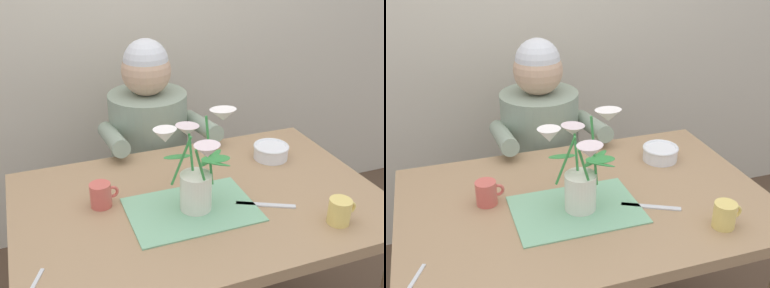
# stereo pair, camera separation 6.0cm
# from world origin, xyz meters

# --- Properties ---
(dining_table) EXTENTS (1.20, 0.80, 0.74)m
(dining_table) POSITION_xyz_m (0.00, 0.00, 0.64)
(dining_table) COLOR #9E7A56
(dining_table) RESTS_ON ground_plane
(seated_person) EXTENTS (0.45, 0.47, 1.14)m
(seated_person) POSITION_xyz_m (0.00, 0.62, 0.56)
(seated_person) COLOR #4C4C56
(seated_person) RESTS_ON ground_plane
(striped_placemat) EXTENTS (0.40, 0.28, 0.00)m
(striped_placemat) POSITION_xyz_m (-0.05, -0.05, 0.74)
(striped_placemat) COLOR #7AB289
(striped_placemat) RESTS_ON dining_table
(flower_vase) EXTENTS (0.27, 0.29, 0.33)m
(flower_vase) POSITION_xyz_m (-0.03, -0.05, 0.89)
(flower_vase) COLOR silver
(flower_vase) RESTS_ON dining_table
(ceramic_bowl) EXTENTS (0.14, 0.14, 0.06)m
(ceramic_bowl) POSITION_xyz_m (0.36, 0.18, 0.77)
(ceramic_bowl) COLOR white
(ceramic_bowl) RESTS_ON dining_table
(dinner_knife) EXTENTS (0.18, 0.10, 0.00)m
(dinner_knife) POSITION_xyz_m (0.18, -0.11, 0.74)
(dinner_knife) COLOR silver
(dinner_knife) RESTS_ON dining_table
(ceramic_mug) EXTENTS (0.09, 0.07, 0.08)m
(ceramic_mug) POSITION_xyz_m (-0.31, 0.07, 0.78)
(ceramic_mug) COLOR #CC564C
(ceramic_mug) RESTS_ON dining_table
(coffee_cup) EXTENTS (0.09, 0.07, 0.08)m
(coffee_cup) POSITION_xyz_m (0.34, -0.27, 0.78)
(coffee_cup) COLOR #E5C666
(coffee_cup) RESTS_ON dining_table
(spoon_0) EXTENTS (0.06, 0.11, 0.01)m
(spoon_0) POSITION_xyz_m (-0.55, -0.24, 0.74)
(spoon_0) COLOR silver
(spoon_0) RESTS_ON dining_table
(spoon_1) EXTENTS (0.12, 0.02, 0.01)m
(spoon_1) POSITION_xyz_m (0.40, 0.28, 0.74)
(spoon_1) COLOR silver
(spoon_1) RESTS_ON dining_table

